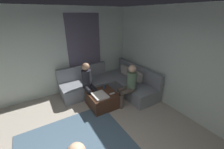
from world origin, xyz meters
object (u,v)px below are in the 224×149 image
(person_on_couch_back, at_px, (129,84))
(ottoman, at_px, (102,99))
(person_on_couch_side, at_px, (88,82))
(coffee_mug, at_px, (104,87))
(sectional_couch, at_px, (111,84))
(game_remote, at_px, (112,94))

(person_on_couch_back, bearing_deg, ottoman, 68.32)
(person_on_couch_side, bearing_deg, person_on_couch_back, 142.31)
(coffee_mug, bearing_deg, ottoman, -39.29)
(sectional_couch, bearing_deg, person_on_couch_side, -80.51)
(person_on_couch_back, distance_m, person_on_couch_side, 1.19)
(person_on_couch_side, bearing_deg, coffee_mug, 151.35)
(ottoman, relative_size, coffee_mug, 8.00)
(coffee_mug, height_order, game_remote, coffee_mug)
(coffee_mug, height_order, person_on_couch_side, person_on_couch_side)
(game_remote, relative_size, person_on_couch_side, 0.12)
(game_remote, distance_m, person_on_couch_side, 0.80)
(ottoman, distance_m, game_remote, 0.36)
(coffee_mug, xyz_separation_m, game_remote, (0.40, 0.04, -0.04))
(coffee_mug, distance_m, person_on_couch_side, 0.50)
(ottoman, distance_m, person_on_couch_side, 0.67)
(person_on_couch_back, bearing_deg, person_on_couch_side, 52.31)
(person_on_couch_back, bearing_deg, sectional_couch, 3.61)
(game_remote, bearing_deg, coffee_mug, -174.29)
(sectional_couch, xyz_separation_m, coffee_mug, (0.37, -0.48, 0.19))
(ottoman, height_order, coffee_mug, coffee_mug)
(sectional_couch, distance_m, ottoman, 0.89)
(ottoman, relative_size, person_on_couch_side, 0.63)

